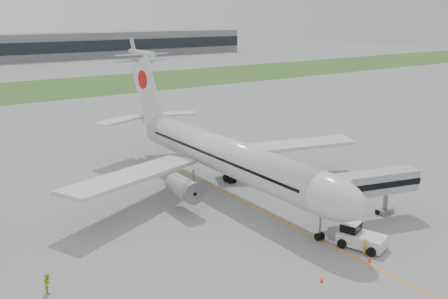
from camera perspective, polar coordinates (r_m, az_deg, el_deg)
ground at (r=68.59m, az=1.87°, el=-5.83°), size 600.00×600.00×0.00m
apron_markings at (r=64.94m, az=4.52°, el=-7.12°), size 70.00×70.00×0.04m
grass_strip at (r=177.19m, az=-22.09°, el=6.22°), size 600.00×50.00×0.02m
airliner at (r=70.56m, az=-0.45°, el=-0.36°), size 48.13×53.95×17.88m
pushback_tug at (r=57.31m, az=15.16°, el=-9.56°), size 4.55×5.56×2.53m
jet_bridge at (r=63.63m, az=16.04°, el=-3.88°), size 13.21×5.77×6.04m
safety_cone_left at (r=49.91m, az=11.09°, el=-14.39°), size 0.38×0.38×0.52m
safety_cone_right at (r=54.59m, az=16.31°, el=-11.98°), size 0.42×0.42×0.58m
ground_crew_near at (r=55.71m, az=15.74°, el=-10.63°), size 0.77×0.61×1.84m
ground_crew_far at (r=49.85m, az=-19.48°, el=-14.17°), size 0.81×0.99×1.91m
distant_aircraft_right at (r=273.91m, az=-9.39°, el=9.99°), size 30.22×26.74×11.44m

